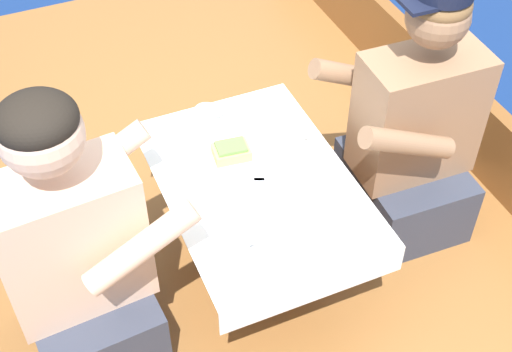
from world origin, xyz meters
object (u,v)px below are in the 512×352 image
Objects in this scene: coffee_cup_center at (206,116)px; coffee_cup_port at (236,251)px; person_starboard at (412,135)px; person_port at (78,259)px; sandwich at (231,151)px; coffee_cup_starboard at (293,139)px.

coffee_cup_port is at bearing -102.35° from coffee_cup_center.
coffee_cup_center is (-0.63, 0.31, 0.06)m from person_starboard.
person_starboard reaches higher than coffee_cup_center.
person_port is 1.18m from person_starboard.
person_port is 9.79× the size of coffee_cup_center.
sandwich is 0.20m from coffee_cup_center.
coffee_cup_center is (-0.01, 0.20, 0.00)m from sandwich.
coffee_cup_starboard is at bearing -44.37° from coffee_cup_center.
coffee_cup_starboard is 1.05× the size of coffee_cup_center.
person_starboard is at bearing -25.82° from coffee_cup_center.
person_starboard is 9.40× the size of coffee_cup_starboard.
person_port is 0.67m from coffee_cup_center.
person_starboard reaches higher than coffee_cup_port.
person_starboard is 0.63m from sandwich.
sandwich reaches higher than coffee_cup_starboard.
coffee_cup_port is 0.51m from coffee_cup_starboard.
coffee_cup_center reaches higher than sandwich.
coffee_cup_port is 1.01× the size of coffee_cup_center.
sandwich is (-0.62, 0.11, 0.06)m from person_starboard.
coffee_cup_port is (-0.76, -0.28, 0.06)m from person_starboard.
sandwich is 1.23× the size of coffee_cup_port.
coffee_cup_center is (0.13, 0.59, -0.00)m from coffee_cup_port.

